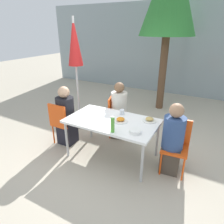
{
  "coord_description": "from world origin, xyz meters",
  "views": [
    {
      "loc": [
        1.47,
        -2.71,
        2.18
      ],
      "look_at": [
        0.0,
        0.0,
        0.87
      ],
      "focal_mm": 32.0,
      "sensor_mm": 36.0,
      "label": 1
    }
  ],
  "objects_px": {
    "person_right": "(173,141)",
    "chair_far": "(116,114)",
    "person_left": "(66,117)",
    "chair_right": "(176,142)",
    "bottle": "(113,125)",
    "closed_umbrella": "(75,49)",
    "chair_left": "(62,121)",
    "salad_bowl": "(135,131)",
    "person_far": "(119,112)",
    "drinking_cup": "(122,112)"
  },
  "relations": [
    {
      "from": "chair_right",
      "to": "person_right",
      "type": "bearing_deg",
      "value": 58.06
    },
    {
      "from": "chair_right",
      "to": "person_right",
      "type": "distance_m",
      "value": 0.11
    },
    {
      "from": "chair_left",
      "to": "chair_far",
      "type": "height_order",
      "value": "same"
    },
    {
      "from": "bottle",
      "to": "closed_umbrella",
      "type": "bearing_deg",
      "value": 143.49
    },
    {
      "from": "drinking_cup",
      "to": "salad_bowl",
      "type": "height_order",
      "value": "drinking_cup"
    },
    {
      "from": "person_far",
      "to": "closed_umbrella",
      "type": "bearing_deg",
      "value": -108.86
    },
    {
      "from": "person_left",
      "to": "closed_umbrella",
      "type": "xyz_separation_m",
      "value": [
        -0.25,
        0.74,
        1.21
      ]
    },
    {
      "from": "person_left",
      "to": "drinking_cup",
      "type": "distance_m",
      "value": 1.13
    },
    {
      "from": "chair_right",
      "to": "person_far",
      "type": "bearing_deg",
      "value": -27.32
    },
    {
      "from": "chair_far",
      "to": "chair_left",
      "type": "bearing_deg",
      "value": -60.4
    },
    {
      "from": "chair_right",
      "to": "chair_far",
      "type": "xyz_separation_m",
      "value": [
        -1.37,
        0.54,
        0.0
      ]
    },
    {
      "from": "closed_umbrella",
      "to": "drinking_cup",
      "type": "distance_m",
      "value": 1.71
    },
    {
      "from": "chair_right",
      "to": "closed_umbrella",
      "type": "xyz_separation_m",
      "value": [
        -2.34,
        0.55,
        1.26
      ]
    },
    {
      "from": "chair_right",
      "to": "closed_umbrella",
      "type": "distance_m",
      "value": 2.71
    },
    {
      "from": "person_left",
      "to": "closed_umbrella",
      "type": "distance_m",
      "value": 1.44
    },
    {
      "from": "chair_left",
      "to": "chair_far",
      "type": "distance_m",
      "value": 1.11
    },
    {
      "from": "salad_bowl",
      "to": "chair_far",
      "type": "bearing_deg",
      "value": 130.97
    },
    {
      "from": "person_right",
      "to": "chair_far",
      "type": "relative_size",
      "value": 1.36
    },
    {
      "from": "person_right",
      "to": "chair_far",
      "type": "height_order",
      "value": "person_right"
    },
    {
      "from": "chair_left",
      "to": "chair_far",
      "type": "relative_size",
      "value": 1.0
    },
    {
      "from": "chair_left",
      "to": "person_far",
      "type": "xyz_separation_m",
      "value": [
        0.86,
        0.79,
        0.06
      ]
    },
    {
      "from": "chair_far",
      "to": "salad_bowl",
      "type": "relative_size",
      "value": 4.7
    },
    {
      "from": "person_far",
      "to": "drinking_cup",
      "type": "height_order",
      "value": "person_far"
    },
    {
      "from": "chair_left",
      "to": "drinking_cup",
      "type": "xyz_separation_m",
      "value": [
        1.12,
        0.38,
        0.26
      ]
    },
    {
      "from": "drinking_cup",
      "to": "person_far",
      "type": "bearing_deg",
      "value": 123.0
    },
    {
      "from": "chair_right",
      "to": "person_right",
      "type": "relative_size",
      "value": 0.74
    },
    {
      "from": "salad_bowl",
      "to": "chair_left",
      "type": "bearing_deg",
      "value": 174.88
    },
    {
      "from": "person_right",
      "to": "person_far",
      "type": "xyz_separation_m",
      "value": [
        -1.24,
        0.6,
        0.01
      ]
    },
    {
      "from": "person_far",
      "to": "drinking_cup",
      "type": "xyz_separation_m",
      "value": [
        0.26,
        -0.4,
        0.2
      ]
    },
    {
      "from": "person_far",
      "to": "salad_bowl",
      "type": "xyz_separation_m",
      "value": [
        0.74,
        -0.93,
        0.18
      ]
    },
    {
      "from": "person_right",
      "to": "bottle",
      "type": "relative_size",
      "value": 4.58
    },
    {
      "from": "person_right",
      "to": "chair_far",
      "type": "bearing_deg",
      "value": -30.53
    },
    {
      "from": "chair_right",
      "to": "person_far",
      "type": "relative_size",
      "value": 0.72
    },
    {
      "from": "person_right",
      "to": "drinking_cup",
      "type": "xyz_separation_m",
      "value": [
        -0.97,
        0.2,
        0.21
      ]
    },
    {
      "from": "person_left",
      "to": "drinking_cup",
      "type": "xyz_separation_m",
      "value": [
        1.07,
        0.3,
        0.21
      ]
    },
    {
      "from": "person_right",
      "to": "drinking_cup",
      "type": "bearing_deg",
      "value": -16.81
    },
    {
      "from": "person_far",
      "to": "salad_bowl",
      "type": "height_order",
      "value": "person_far"
    },
    {
      "from": "drinking_cup",
      "to": "closed_umbrella",
      "type": "bearing_deg",
      "value": 161.69
    },
    {
      "from": "chair_left",
      "to": "person_left",
      "type": "xyz_separation_m",
      "value": [
        0.05,
        0.08,
        0.05
      ]
    },
    {
      "from": "person_right",
      "to": "closed_umbrella",
      "type": "distance_m",
      "value": 2.67
    },
    {
      "from": "person_left",
      "to": "chair_far",
      "type": "height_order",
      "value": "person_left"
    },
    {
      "from": "person_right",
      "to": "bottle",
      "type": "xyz_separation_m",
      "value": [
        -0.81,
        -0.46,
        0.29
      ]
    },
    {
      "from": "bottle",
      "to": "salad_bowl",
      "type": "height_order",
      "value": "bottle"
    },
    {
      "from": "chair_left",
      "to": "chair_far",
      "type": "xyz_separation_m",
      "value": [
        0.76,
        0.81,
        0.0
      ]
    },
    {
      "from": "person_left",
      "to": "person_far",
      "type": "bearing_deg",
      "value": 40.69
    },
    {
      "from": "person_far",
      "to": "salad_bowl",
      "type": "distance_m",
      "value": 1.2
    },
    {
      "from": "person_left",
      "to": "chair_right",
      "type": "bearing_deg",
      "value": 4.58
    },
    {
      "from": "bottle",
      "to": "drinking_cup",
      "type": "distance_m",
      "value": 0.68
    },
    {
      "from": "chair_right",
      "to": "drinking_cup",
      "type": "bearing_deg",
      "value": -11.69
    },
    {
      "from": "chair_left",
      "to": "closed_umbrella",
      "type": "bearing_deg",
      "value": 103.32
    }
  ]
}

